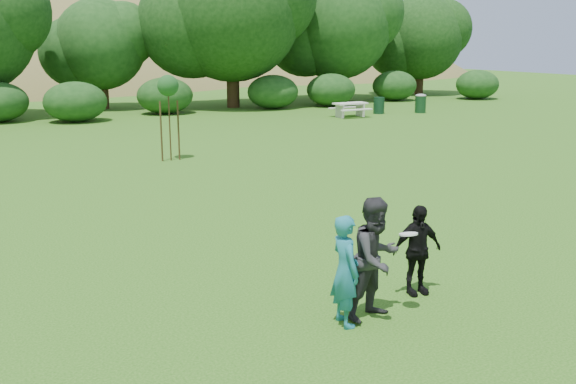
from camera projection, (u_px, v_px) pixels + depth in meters
name	position (u px, v px, depth m)	size (l,w,h in m)	color
ground	(380.00, 298.00, 10.09)	(120.00, 120.00, 0.00)	#19470C
player_teal	(345.00, 271.00, 9.01)	(0.59, 0.39, 1.62)	#1B6A7C
player_grey	(376.00, 258.00, 9.21)	(0.88, 0.69, 1.81)	#2B2A2D
player_black	(417.00, 250.00, 10.13)	(0.86, 0.36, 1.46)	black
trash_can_near	(379.00, 105.00, 35.24)	(0.60, 0.60, 0.90)	#12321F
frisbee	(408.00, 234.00, 9.20)	(0.27, 0.27, 0.07)	white
sapling	(168.00, 88.00, 21.08)	(0.70, 0.70, 2.85)	#3A2B17
picnic_table	(350.00, 107.00, 33.63)	(1.80, 1.48, 0.76)	beige
trash_can_lidded	(421.00, 103.00, 35.64)	(0.60, 0.60, 1.05)	#13361D
tree_row	(113.00, 23.00, 34.92)	(53.92, 10.38, 9.62)	#3A2616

